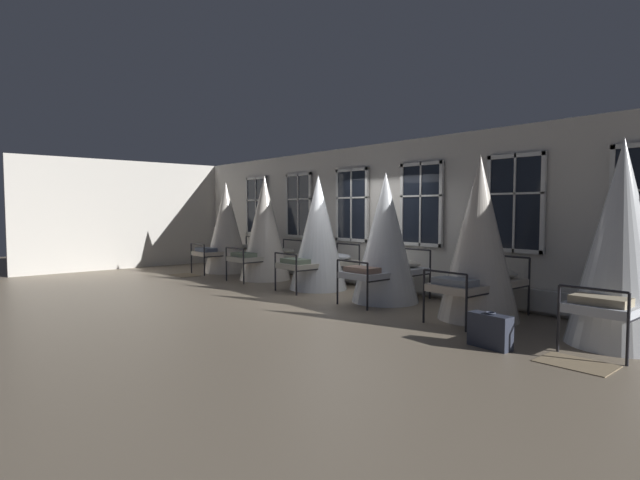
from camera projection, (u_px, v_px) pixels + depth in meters
name	position (u px, v px, depth m)	size (l,w,h in m)	color
ground	(340.00, 296.00, 10.30)	(29.18, 29.18, 0.00)	gray
back_wall_with_windows	(387.00, 217.00, 11.12)	(15.59, 0.10, 3.25)	silver
end_wall_left	(132.00, 215.00, 15.20)	(0.10, 6.59, 3.25)	silver
window_bank	(383.00, 243.00, 11.08)	(11.27, 0.10, 2.68)	black
cot_first	(226.00, 228.00, 14.24)	(1.30, 1.84, 2.56)	black
cot_second	(265.00, 229.00, 12.72)	(1.30, 1.85, 2.65)	black
cot_third	(318.00, 234.00, 11.17)	(1.30, 1.85, 2.55)	black
cot_fourth	(386.00, 239.00, 9.63)	(1.30, 1.84, 2.49)	black
cot_fifth	(479.00, 240.00, 8.07)	(1.30, 1.84, 2.65)	black
cot_sixth	(621.00, 245.00, 6.50)	(1.30, 1.84, 2.71)	black
rug_first	(185.00, 275.00, 13.53)	(0.80, 0.56, 0.01)	#8E7A5B
rug_sixth	(576.00, 363.00, 5.77)	(0.80, 0.56, 0.01)	#8E7A5B
suitcase_dark	(490.00, 331.00, 6.43)	(0.57, 0.24, 0.47)	#2D3342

